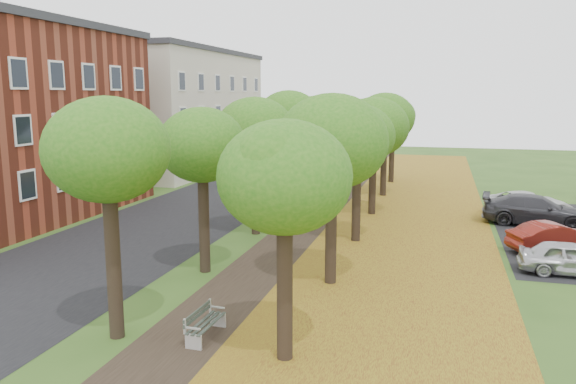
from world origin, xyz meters
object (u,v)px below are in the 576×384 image
Objects in this scene: bench at (204,323)px; car_grey at (536,210)px; car_red at (556,238)px; car_silver at (571,258)px; car_white at (529,203)px.

bench is 20.16m from car_grey.
car_red is at bearing -40.72° from bench.
car_grey is at bearing -23.59° from car_red.
bench is 0.33× the size of car_grey.
car_silver is at bearing -49.18° from bench.
car_red is 7.96m from car_white.
bench is 0.44× the size of car_red.
car_silver is 2.99m from car_red.
car_red is 0.74× the size of car_grey.
car_white reaches higher than car_silver.
car_white is (0.00, 2.59, -0.12)m from car_grey.
car_red reaches higher than car_silver.
car_red is (0.00, 2.99, 0.02)m from car_silver.
car_grey is (0.00, 8.35, 0.13)m from car_silver.
car_silver is 8.35m from car_grey.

